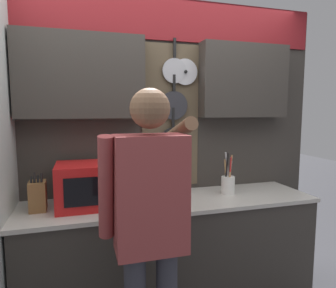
# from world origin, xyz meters

# --- Properties ---
(base_cabinet_counter) EXTENTS (2.26, 0.60, 0.91)m
(base_cabinet_counter) POSITION_xyz_m (0.00, -0.00, 0.45)
(base_cabinet_counter) COLOR #38332D
(base_cabinet_counter) RESTS_ON ground_plane
(back_wall_unit) EXTENTS (2.83, 0.20, 2.51)m
(back_wall_unit) POSITION_xyz_m (-0.01, 0.27, 1.52)
(back_wall_unit) COLOR #38332D
(back_wall_unit) RESTS_ON ground_plane
(microwave) EXTENTS (0.53, 0.38, 0.31)m
(microwave) POSITION_xyz_m (-0.58, 0.03, 1.07)
(microwave) COLOR red
(microwave) RESTS_ON base_cabinet_counter
(knife_block) EXTENTS (0.12, 0.15, 0.28)m
(knife_block) POSITION_xyz_m (-0.96, 0.03, 1.02)
(knife_block) COLOR brown
(knife_block) RESTS_ON base_cabinet_counter
(utensil_crock) EXTENTS (0.11, 0.11, 0.35)m
(utensil_crock) POSITION_xyz_m (0.49, 0.03, 1.00)
(utensil_crock) COLOR white
(utensil_crock) RESTS_ON base_cabinet_counter
(person) EXTENTS (0.54, 0.66, 1.72)m
(person) POSITION_xyz_m (-0.32, -0.63, 1.03)
(person) COLOR #383842
(person) RESTS_ON ground_plane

